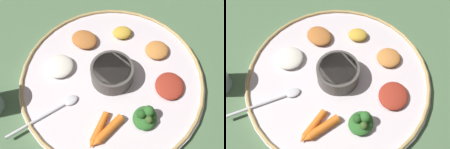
# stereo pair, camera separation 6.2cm
# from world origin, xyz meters

# --- Properties ---
(ground_plane) EXTENTS (2.40, 2.40, 0.00)m
(ground_plane) POSITION_xyz_m (0.00, 0.00, 0.00)
(ground_plane) COLOR #4C6B47
(platter) EXTENTS (0.45, 0.45, 0.02)m
(platter) POSITION_xyz_m (0.00, 0.00, 0.01)
(platter) COLOR silver
(platter) RESTS_ON ground_plane
(platter_rim) EXTENTS (0.45, 0.45, 0.01)m
(platter_rim) POSITION_xyz_m (0.00, 0.00, 0.02)
(platter_rim) COLOR tan
(platter_rim) RESTS_ON platter
(center_bowl) EXTENTS (0.10, 0.10, 0.04)m
(center_bowl) POSITION_xyz_m (0.00, 0.00, 0.04)
(center_bowl) COLOR #4C4742
(center_bowl) RESTS_ON platter
(spoon) EXTENTS (0.04, 0.18, 0.01)m
(spoon) POSITION_xyz_m (0.02, -0.16, 0.02)
(spoon) COLOR silver
(spoon) RESTS_ON platter
(greens_pile) EXTENTS (0.08, 0.08, 0.04)m
(greens_pile) POSITION_xyz_m (0.13, 0.02, 0.03)
(greens_pile) COLOR #2D6628
(greens_pile) RESTS_ON platter
(carrot_near_spoon) EXTENTS (0.07, 0.07, 0.02)m
(carrot_near_spoon) POSITION_xyz_m (0.11, -0.08, 0.02)
(carrot_near_spoon) COLOR orange
(carrot_near_spoon) RESTS_ON platter
(carrot_outer) EXTENTS (0.05, 0.09, 0.02)m
(carrot_outer) POSITION_xyz_m (0.12, -0.07, 0.02)
(carrot_outer) COLOR orange
(carrot_outer) RESTS_ON platter
(mound_rice_white) EXTENTS (0.08, 0.08, 0.02)m
(mound_rice_white) POSITION_xyz_m (-0.08, -0.11, 0.03)
(mound_rice_white) COLOR silver
(mound_rice_white) RESTS_ON platter
(mound_squash) EXTENTS (0.06, 0.06, 0.02)m
(mound_squash) POSITION_xyz_m (-0.02, 0.14, 0.03)
(mound_squash) COLOR #C67A38
(mound_squash) RESTS_ON platter
(mound_beet) EXTENTS (0.10, 0.10, 0.02)m
(mound_beet) POSITION_xyz_m (0.08, 0.11, 0.02)
(mound_beet) COLOR maroon
(mound_beet) RESTS_ON platter
(mound_chickpea) EXTENTS (0.09, 0.09, 0.02)m
(mound_chickpea) POSITION_xyz_m (-0.13, -0.02, 0.03)
(mound_chickpea) COLOR #B2662D
(mound_chickpea) RESTS_ON platter
(mound_lentil_yellow) EXTENTS (0.05, 0.06, 0.02)m
(mound_lentil_yellow) POSITION_xyz_m (-0.11, 0.08, 0.03)
(mound_lentil_yellow) COLOR gold
(mound_lentil_yellow) RESTS_ON platter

